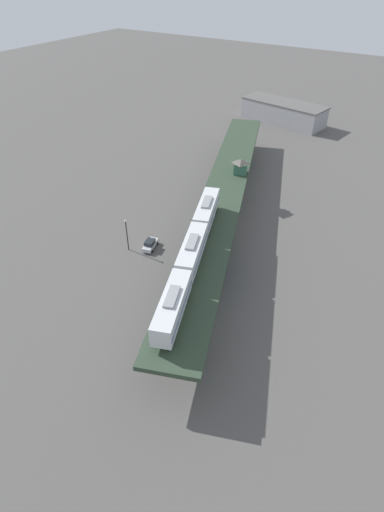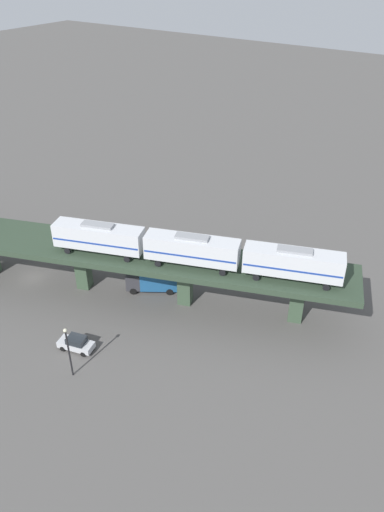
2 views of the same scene
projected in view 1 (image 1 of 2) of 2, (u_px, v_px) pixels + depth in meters
name	position (u px, v px, depth m)	size (l,w,h in m)	color
ground_plane	(222.00, 221.00, 87.62)	(400.00, 400.00, 0.00)	#514F4C
elevated_viaduct	(223.00, 197.00, 83.77)	(39.32, 89.34, 7.11)	#2C3D2C
subway_train	(192.00, 251.00, 62.71)	(15.34, 35.92, 4.45)	silver
signal_hut	(241.00, 166.00, 89.19)	(4.13, 4.13, 3.40)	#33604C
street_car_silver	(150.00, 244.00, 79.00)	(2.84, 4.71, 1.89)	#B7BABF
street_car_green	(246.00, 162.00, 109.75)	(2.32, 4.57, 1.89)	#1E6638
delivery_truck	(215.00, 267.00, 72.04)	(5.81, 7.26, 3.20)	#333338
street_lamp	(127.00, 233.00, 76.66)	(0.44, 0.44, 6.94)	black
warehouse_building	(283.00, 112.00, 136.14)	(29.88, 14.92, 6.80)	#99999E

